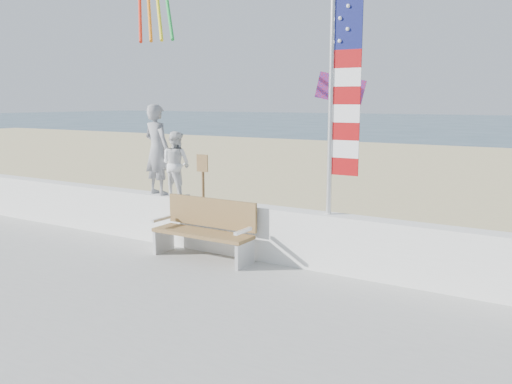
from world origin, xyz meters
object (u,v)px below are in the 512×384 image
at_px(child, 176,164).
at_px(flag, 339,89).
at_px(adult, 157,150).
at_px(bench, 205,228).

bearing_deg(child, flag, -174.85).
xyz_separation_m(adult, bench, (1.43, -0.45, -1.23)).
relative_size(child, flag, 0.34).
xyz_separation_m(adult, flag, (3.60, -0.00, 1.07)).
relative_size(bench, flag, 0.51).
bearing_deg(adult, flag, -169.03).
relative_size(adult, child, 1.41).
distance_m(adult, child, 0.51).
height_order(adult, child, adult).
relative_size(child, bench, 0.66).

